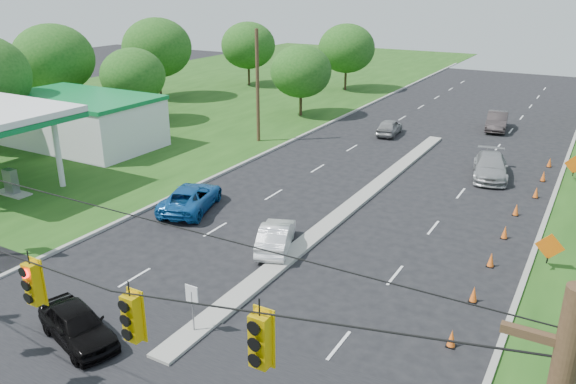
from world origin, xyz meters
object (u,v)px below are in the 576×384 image
Objects in this scene: gas_station at (66,119)px; black_sedan at (77,325)px; blue_pickup at (191,198)px; white_sedan at (276,236)px.

gas_station reaches higher than black_sedan.
gas_station is 4.83× the size of black_sedan.
gas_station is 3.76× the size of blue_pickup.
blue_pickup is (-6.87, 1.94, 0.05)m from white_sedan.
blue_pickup is at bearing -16.40° from gas_station.
blue_pickup reaches higher than black_sedan.
gas_station is at bearing 67.60° from black_sedan.
black_sedan is (20.26, -16.68, -1.88)m from gas_station.
blue_pickup is at bearing 37.63° from black_sedan.
gas_station is 26.31m from black_sedan.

